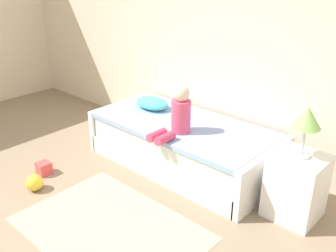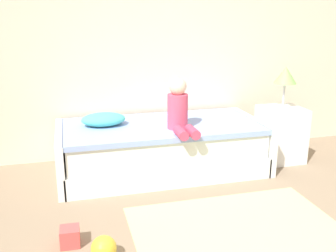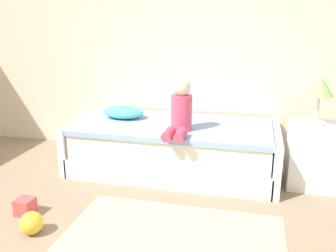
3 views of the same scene
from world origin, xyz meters
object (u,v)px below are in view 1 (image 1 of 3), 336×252
(bed, at_px, (183,144))
(table_lamp, at_px, (307,120))
(child_figure, at_px, (178,114))
(pillow, at_px, (152,103))
(toy_ball, at_px, (35,183))
(nightstand, at_px, (296,186))
(toy_block, at_px, (44,168))

(bed, xyz_separation_m, table_lamp, (1.35, -0.05, 0.69))
(child_figure, relative_size, pillow, 1.16)
(child_figure, xyz_separation_m, pillow, (-0.70, 0.33, -0.14))
(table_lamp, xyz_separation_m, toy_ball, (-2.10, -1.37, -0.85))
(nightstand, relative_size, table_lamp, 1.33)
(child_figure, relative_size, toy_ball, 2.96)
(table_lamp, bearing_deg, pillow, 175.59)
(pillow, bearing_deg, toy_block, -106.71)
(table_lamp, bearing_deg, toy_block, -153.80)
(nightstand, distance_m, pillow, 1.95)
(child_figure, distance_m, toy_block, 1.58)
(table_lamp, xyz_separation_m, toy_block, (-2.32, -1.14, -0.87))
(nightstand, distance_m, child_figure, 1.31)
(toy_ball, bearing_deg, pillow, 83.55)
(child_figure, relative_size, toy_block, 3.75)
(toy_block, bearing_deg, bed, 50.87)
(pillow, relative_size, toy_ball, 2.56)
(nightstand, bearing_deg, toy_block, -153.80)
(nightstand, distance_m, table_lamp, 0.64)
(nightstand, height_order, toy_block, nightstand)
(bed, xyz_separation_m, pillow, (-0.58, 0.10, 0.32))
(bed, distance_m, toy_block, 1.54)
(nightstand, height_order, pillow, pillow)
(child_figure, height_order, toy_ball, child_figure)
(nightstand, height_order, child_figure, child_figure)
(toy_ball, distance_m, toy_block, 0.32)
(toy_ball, bearing_deg, child_figure, 53.95)
(child_figure, bearing_deg, nightstand, 8.28)
(pillow, bearing_deg, toy_ball, -96.45)
(child_figure, height_order, pillow, child_figure)
(nightstand, relative_size, toy_block, 4.41)
(bed, height_order, nightstand, nightstand)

